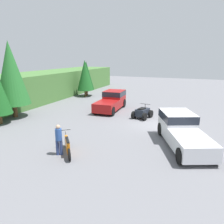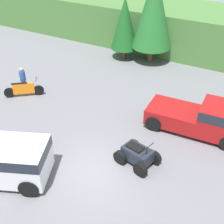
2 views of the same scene
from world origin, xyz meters
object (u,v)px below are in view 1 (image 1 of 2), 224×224
(pickup_truck_second, at_px, (181,129))
(quad_atv, at_px, (142,113))
(pickup_truck_red, at_px, (112,100))
(dirt_bike, at_px, (67,146))
(rider_person, at_px, (59,139))

(pickup_truck_second, distance_m, quad_atv, 6.17)
(pickup_truck_red, height_order, dirt_bike, pickup_truck_red)
(pickup_truck_red, distance_m, quad_atv, 4.36)
(dirt_bike, bearing_deg, pickup_truck_second, -94.93)
(pickup_truck_red, bearing_deg, quad_atv, -121.61)
(quad_atv, xyz_separation_m, rider_person, (-9.12, 2.50, 0.48))
(pickup_truck_second, bearing_deg, pickup_truck_red, 24.24)
(dirt_bike, distance_m, rider_person, 0.66)
(dirt_bike, distance_m, quad_atv, 9.10)
(dirt_bike, relative_size, quad_atv, 0.93)
(quad_atv, relative_size, rider_person, 1.19)
(pickup_truck_red, xyz_separation_m, rider_person, (-11.20, -1.30, -0.01))
(pickup_truck_red, bearing_deg, dirt_bike, -174.36)
(pickup_truck_red, height_order, rider_person, pickup_truck_red)
(quad_atv, distance_m, rider_person, 9.47)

